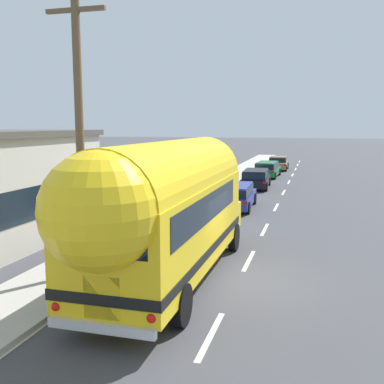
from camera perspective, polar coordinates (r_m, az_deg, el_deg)
ground_plane at (r=13.71m, az=5.96°, el=-10.99°), size 300.00×300.00×0.00m
lane_markings at (r=26.67m, az=4.95°, el=-1.39°), size 3.94×80.00×0.01m
sidewalk_slab at (r=24.27m, az=-1.91°, el=-2.17°), size 2.48×90.00×0.15m
utility_pole at (r=13.44m, az=-14.01°, el=7.66°), size 1.80×0.24×8.50m
painted_bus at (r=12.53m, az=-3.38°, el=-1.89°), size 2.64×11.05×4.12m
car_lead at (r=24.71m, az=5.50°, el=-0.32°), size 2.01×4.53×1.37m
car_second at (r=32.98m, az=8.07°, el=1.83°), size 2.03×4.76×1.37m
car_third at (r=40.11m, az=9.50°, el=2.97°), size 2.02×4.81×1.37m
car_fourth at (r=46.98m, az=10.84°, el=3.65°), size 1.94×4.44×1.37m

